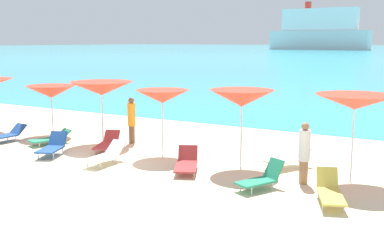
# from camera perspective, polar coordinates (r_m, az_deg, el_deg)

# --- Properties ---
(ground_plane) EXTENTS (50.00, 100.00, 0.30)m
(ground_plane) POSITION_cam_1_polar(r_m,az_deg,el_deg) (22.97, 3.89, -0.38)
(ground_plane) COLOR beige
(umbrella_1) EXTENTS (2.01, 2.01, 2.03)m
(umbrella_1) POSITION_cam_1_polar(r_m,az_deg,el_deg) (19.83, -16.64, 3.30)
(umbrella_1) COLOR silver
(umbrella_1) RESTS_ON ground_plane
(umbrella_2) EXTENTS (2.42, 2.42, 2.32)m
(umbrella_2) POSITION_cam_1_polar(r_m,az_deg,el_deg) (17.64, -10.87, 3.76)
(umbrella_2) COLOR silver
(umbrella_2) RESTS_ON ground_plane
(umbrella_3) EXTENTS (1.80, 1.80, 2.21)m
(umbrella_3) POSITION_cam_1_polar(r_m,az_deg,el_deg) (15.54, -3.60, 2.84)
(umbrella_3) COLOR silver
(umbrella_3) RESTS_ON ground_plane
(umbrella_4) EXTENTS (2.00, 2.00, 2.37)m
(umbrella_4) POSITION_cam_1_polar(r_m,az_deg,el_deg) (14.02, 6.03, 2.62)
(umbrella_4) COLOR silver
(umbrella_4) RESTS_ON ground_plane
(umbrella_5) EXTENTS (2.28, 2.28, 2.40)m
(umbrella_5) POSITION_cam_1_polar(r_m,az_deg,el_deg) (13.19, 19.06, 2.06)
(umbrella_5) COLOR silver
(umbrella_5) RESTS_ON ground_plane
(lounge_chair_1) EXTENTS (1.09, 1.51, 0.72)m
(lounge_chair_1) POSITION_cam_1_polar(r_m,az_deg,el_deg) (16.47, -16.49, -3.04)
(lounge_chair_1) COLOR #1E478C
(lounge_chair_1) RESTS_ON ground_plane
(lounge_chair_2) EXTENTS (1.22, 1.66, 0.64)m
(lounge_chair_2) POSITION_cam_1_polar(r_m,az_deg,el_deg) (13.93, -0.67, -5.21)
(lounge_chair_2) COLOR #A53333
(lounge_chair_2) RESTS_ON ground_plane
(lounge_chair_3) EXTENTS (1.04, 1.61, 0.50)m
(lounge_chair_3) POSITION_cam_1_polar(r_m,az_deg,el_deg) (18.29, -16.71, -2.10)
(lounge_chair_3) COLOR #268C66
(lounge_chair_3) RESTS_ON ground_plane
(lounge_chair_4) EXTENTS (1.04, 1.39, 0.74)m
(lounge_chair_4) POSITION_cam_1_polar(r_m,az_deg,el_deg) (12.39, 8.40, -6.90)
(lounge_chair_4) COLOR #268C66
(lounge_chair_4) RESTS_ON ground_plane
(lounge_chair_5) EXTENTS (0.72, 1.48, 0.60)m
(lounge_chair_5) POSITION_cam_1_polar(r_m,az_deg,el_deg) (19.32, -21.38, -1.59)
(lounge_chair_5) COLOR #1E478C
(lounge_chair_5) RESTS_ON ground_plane
(lounge_chair_6) EXTENTS (1.05, 1.63, 0.70)m
(lounge_chair_6) POSITION_cam_1_polar(r_m,az_deg,el_deg) (11.73, 16.31, -8.24)
(lounge_chair_6) COLOR #D8BF4C
(lounge_chair_6) RESTS_ON ground_plane
(lounge_chair_7) EXTENTS (0.59, 1.57, 0.63)m
(lounge_chair_7) POSITION_cam_1_polar(r_m,az_deg,el_deg) (14.96, -10.33, -4.11)
(lounge_chair_7) COLOR white
(lounge_chair_7) RESTS_ON ground_plane
(lounge_chair_8) EXTENTS (1.15, 1.72, 0.60)m
(lounge_chair_8) POSITION_cam_1_polar(r_m,az_deg,el_deg) (16.79, -10.21, -2.74)
(lounge_chair_8) COLOR #A53333
(lounge_chair_8) RESTS_ON ground_plane
(lounge_chair_9) EXTENTS (1.25, 1.61, 0.62)m
(lounge_chair_9) POSITION_cam_1_polar(r_m,az_deg,el_deg) (14.59, 11.56, -4.51)
(lounge_chair_9) COLOR white
(lounge_chair_9) RESTS_ON ground_plane
(beachgoer_0) EXTENTS (0.31, 0.31, 1.67)m
(beachgoer_0) POSITION_cam_1_polar(r_m,az_deg,el_deg) (12.92, 13.40, -3.72)
(beachgoer_0) COLOR #A3704C
(beachgoer_0) RESTS_ON ground_plane
(beachgoer_2) EXTENTS (0.29, 0.29, 1.72)m
(beachgoer_2) POSITION_cam_1_polar(r_m,az_deg,el_deg) (17.75, -7.31, 0.14)
(beachgoer_2) COLOR brown
(beachgoer_2) RESTS_ON ground_plane
(cruise_ship) EXTENTS (42.62, 9.55, 20.54)m
(cruise_ship) POSITION_cam_1_polar(r_m,az_deg,el_deg) (214.43, 15.08, 10.27)
(cruise_ship) COLOR silver
(cruise_ship) RESTS_ON ocean_water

